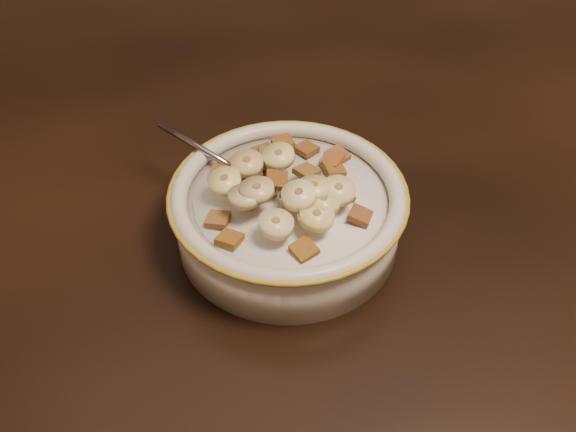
{
  "coord_description": "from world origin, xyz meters",
  "views": [
    {
      "loc": [
        -0.22,
        -0.62,
        1.22
      ],
      "look_at": [
        -0.19,
        -0.18,
        0.78
      ],
      "focal_mm": 40.0,
      "sensor_mm": 36.0,
      "label": 1
    }
  ],
  "objects": [
    {
      "name": "cereal_square_13",
      "position": [
        -0.24,
        -0.13,
        0.81
      ],
      "size": [
        0.03,
        0.03,
        0.01
      ],
      "primitive_type": "cube",
      "rotation": [
        -0.13,
        0.02,
        2.28
      ],
      "color": "olive",
      "rests_on": "milk"
    },
    {
      "name": "cereal_square_19",
      "position": [
        -0.14,
        -0.12,
        0.81
      ],
      "size": [
        0.03,
        0.03,
        0.01
      ],
      "primitive_type": "cube",
      "rotation": [
        -0.02,
        -0.18,
        2.23
      ],
      "color": "brown",
      "rests_on": "milk"
    },
    {
      "name": "cereal_square_5",
      "position": [
        -0.26,
        -0.21,
        0.81
      ],
      "size": [
        0.03,
        0.03,
        0.01
      ],
      "primitive_type": "cube",
      "rotation": [
        -0.09,
        0.06,
        1.28
      ],
      "color": "brown",
      "rests_on": "milk"
    },
    {
      "name": "cereal_square_15",
      "position": [
        -0.23,
        -0.19,
        0.82
      ],
      "size": [
        0.03,
        0.03,
        0.01
      ],
      "primitive_type": "cube",
      "rotation": [
        0.23,
        -0.16,
        2.51
      ],
      "color": "brown",
      "rests_on": "milk"
    },
    {
      "name": "cereal_square_14",
      "position": [
        -0.19,
        -0.1,
        0.81
      ],
      "size": [
        0.03,
        0.03,
        0.01
      ],
      "primitive_type": "cube",
      "rotation": [
        -0.12,
        0.01,
        1.89
      ],
      "color": "brown",
      "rests_on": "milk"
    },
    {
      "name": "cereal_square_0",
      "position": [
        -0.14,
        -0.14,
        0.81
      ],
      "size": [
        0.02,
        0.02,
        0.01
      ],
      "primitive_type": "cube",
      "rotation": [
        0.2,
        -0.04,
        1.81
      ],
      "color": "brown",
      "rests_on": "milk"
    },
    {
      "name": "banana_slice_11",
      "position": [
        -0.22,
        -0.2,
        0.83
      ],
      "size": [
        0.04,
        0.04,
        0.01
      ],
      "primitive_type": "cylinder",
      "rotation": [
        -0.08,
        -0.0,
        0.71
      ],
      "color": "tan",
      "rests_on": "milk"
    },
    {
      "name": "cereal_square_16",
      "position": [
        -0.22,
        -0.14,
        0.82
      ],
      "size": [
        0.02,
        0.02,
        0.01
      ],
      "primitive_type": "cube",
      "rotation": [
        -0.21,
        0.1,
        0.17
      ],
      "color": "brown",
      "rests_on": "milk"
    },
    {
      "name": "banana_slice_1",
      "position": [
        -0.15,
        -0.19,
        0.83
      ],
      "size": [
        0.03,
        0.03,
        0.02
      ],
      "primitive_type": "cylinder",
      "rotation": [
        -0.13,
        -0.08,
        3.1
      ],
      "color": "#E7D78C",
      "rests_on": "milk"
    },
    {
      "name": "banana_slice_7",
      "position": [
        -0.17,
        -0.23,
        0.83
      ],
      "size": [
        0.04,
        0.04,
        0.01
      ],
      "primitive_type": "cylinder",
      "rotation": [
        0.1,
        0.07,
        0.7
      ],
      "color": "#F9E077",
      "rests_on": "milk"
    },
    {
      "name": "cereal_square_17",
      "position": [
        -0.19,
        -0.19,
        0.83
      ],
      "size": [
        0.03,
        0.03,
        0.01
      ],
      "primitive_type": "cube",
      "rotation": [
        0.15,
        -0.14,
        2.67
      ],
      "color": "brown",
      "rests_on": "milk"
    },
    {
      "name": "banana_slice_8",
      "position": [
        -0.18,
        -0.21,
        0.83
      ],
      "size": [
        0.04,
        0.04,
        0.02
      ],
      "primitive_type": "cylinder",
      "rotation": [
        -0.14,
        0.12,
        2.85
      ],
      "color": "#FEEEA0",
      "rests_on": "milk"
    },
    {
      "name": "banana_slice_0",
      "position": [
        -0.17,
        -0.22,
        0.82
      ],
      "size": [
        0.04,
        0.04,
        0.01
      ],
      "primitive_type": "cylinder",
      "rotation": [
        0.06,
        0.1,
        2.97
      ],
      "color": "#FFDF97",
      "rests_on": "milk"
    },
    {
      "name": "banana_slice_4",
      "position": [
        -0.2,
        -0.23,
        0.82
      ],
      "size": [
        0.03,
        0.03,
        0.01
      ],
      "primitive_type": "cylinder",
      "rotation": [
        0.05,
        0.11,
        0.03
      ],
      "color": "#D2C785",
      "rests_on": "milk"
    },
    {
      "name": "milk",
      "position": [
        -0.19,
        -0.18,
        0.8
      ],
      "size": [
        0.18,
        0.18,
        0.0
      ],
      "primitive_type": "cylinder",
      "color": "white",
      "rests_on": "cereal_bowl"
    },
    {
      "name": "cereal_square_2",
      "position": [
        -0.17,
        -0.11,
        0.81
      ],
      "size": [
        0.03,
        0.03,
        0.01
      ],
      "primitive_type": "cube",
      "rotation": [
        0.09,
        0.04,
        2.27
      ],
      "color": "brown",
      "rests_on": "milk"
    },
    {
      "name": "banana_slice_10",
      "position": [
        -0.23,
        -0.15,
        0.83
      ],
      "size": [
        0.04,
        0.04,
        0.01
      ],
      "primitive_type": "cylinder",
      "rotation": [
        0.04,
        -0.08,
        1.14
      ],
      "color": "tan",
      "rests_on": "milk"
    },
    {
      "name": "cereal_square_10",
      "position": [
        -0.21,
        -0.13,
        0.82
      ],
      "size": [
        0.02,
        0.02,
        0.01
      ],
      "primitive_type": "cube",
      "rotation": [
        0.15,
        0.07,
        1.79
      ],
      "color": "brown",
      "rests_on": "milk"
    },
    {
      "name": "cereal_square_1",
      "position": [
        -0.13,
        -0.21,
        0.81
      ],
      "size": [
        0.03,
        0.03,
        0.01
      ],
      "primitive_type": "cube",
      "rotation": [
        0.25,
        0.07,
        1.17
      ],
      "color": "brown",
      "rests_on": "milk"
    },
    {
      "name": "banana_slice_2",
      "position": [
        -0.23,
        -0.2,
        0.83
      ],
      "size": [
        0.04,
        0.04,
        0.02
      ],
      "primitive_type": "cylinder",
      "rotation": [
        0.12,
        0.09,
        2.82
      ],
      "color": "#E1CB87",
      "rests_on": "milk"
    },
    {
      "name": "banana_slice_5",
      "position": [
        -0.25,
        -0.17,
        0.83
      ],
      "size": [
        0.04,
        0.04,
        0.02
      ],
      "primitive_type": "cylinder",
      "rotation": [
        -0.09,
        -0.12,
        1.35
      ],
      "color": "#F7D57D",
      "rests_on": "milk"
    },
    {
      "name": "cereal_square_8",
      "position": [
        -0.14,
        -0.18,
        0.81
      ],
      "size": [
        0.03,
        0.03,
        0.01
      ],
      "primitive_type": "cube",
      "rotation": [
        0.16,
        -0.16,
        1.83
      ],
      "color": "#9C5828",
      "rests_on": "milk"
    },
    {
      "name": "cereal_square_4",
      "position": [
        -0.25,
        -0.14,
        0.81
      ],
      "size": [
        0.02,
        0.02,
        0.01
      ],
      "primitive_type": "cube",
      "rotation": [
        0.18,
        0.13,
        3.07
      ],
      "color": "brown",
      "rests_on": "milk"
    },
    {
      "name": "cereal_square_7",
      "position": [
        -0.17,
        -0.16,
        0.82
      ],
      "size": [
        0.03,
        0.03,
        0.01
      ],
      "primitive_type": "cube",
      "rotation": [
        0.16,
        0.04,
        2.26
      ],
      "color": "brown",
      "rests_on": "milk"
    },
    {
      "name": "cereal_square_12",
      "position": [
        -0.25,
        -0.23,
        0.81
      ],
      "size": [
        0.03,
        0.03,
        0.01
      ],
      "primitive_type": "cube",
      "rotation": [
        0.16,
        0.05,
        2.63
      ],
      "color": "#95631F",
      "rests_on": "milk"
    },
    {
      "name": "cereal_square_3",
      "position": [
        -0.21,
        -0.11,
        0.81
      ],
      "size": [
        0.02,
        0.02,
        0.01
      ],
      "primitive_type": "cube",
      "rotation": [
        -0.14,
        -0.14,
        0.25
      ],
      "color": "brown",
      "rests_on": "milk"
    },
    {
      "name": "banana_slice_3",
      "position": [
        -0.17,
        -0.19,
        0.83
      ],
      "size": [
        0.03,
        0.03,
        0.01
      ],
      "primitive_type": "cylinder",
      "rotation": [
        0.1,
        0.04,
        3.1
      ],
      "color": "#DDCC89",
      "rests_on": "milk"
    },
    {
      "name": "cereal_bowl",
      "position": [
        -0.19,
        -0.18,
        0.78
      ],
      "size": [
        0.22,
        0.22,
        0.05
      ],
      "primitive_type": "cylinder",
      "color": "beige",
      "rests_on": "table"
    },
    {
      "name": "banana_slice_6",
      "position": [
        -0.2,
        -0.14,
        0.83
      ],
      "size": [
        0.04,
        0.04,
        0.01
      ],
      "primitive_type": "cylinder",
      "rotation": [
        -0.1,
        0.09,
        2.84
      ],
      "color": "beige",
      "rests_on": "milk"
    },
    {
      "name": "cereal_square_6",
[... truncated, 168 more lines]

